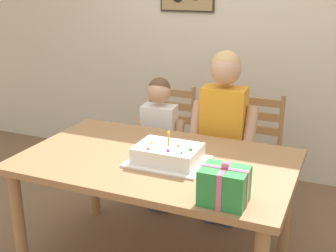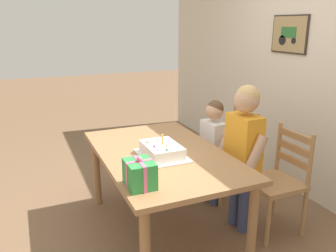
{
  "view_description": "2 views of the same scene",
  "coord_description": "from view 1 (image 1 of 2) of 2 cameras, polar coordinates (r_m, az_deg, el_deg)",
  "views": [
    {
      "loc": [
        1.0,
        -2.15,
        1.74
      ],
      "look_at": [
        0.03,
        0.1,
        0.92
      ],
      "focal_mm": 46.67,
      "sensor_mm": 36.0,
      "label": 1
    },
    {
      "loc": [
        2.47,
        -1.01,
        1.77
      ],
      "look_at": [
        0.02,
        0.05,
        0.97
      ],
      "focal_mm": 36.84,
      "sensor_mm": 36.0,
      "label": 2
    }
  ],
  "objects": [
    {
      "name": "chair_left",
      "position": [
        3.6,
        -0.4,
        -2.09
      ],
      "size": [
        0.42,
        0.42,
        0.92
      ],
      "color": "#A87A4C",
      "rests_on": "ground"
    },
    {
      "name": "chair_right",
      "position": [
        3.4,
        10.7,
        -3.73
      ],
      "size": [
        0.42,
        0.42,
        0.92
      ],
      "color": "#A87A4C",
      "rests_on": "ground"
    },
    {
      "name": "dining_table",
      "position": [
        2.6,
        -1.5,
        -5.97
      ],
      "size": [
        1.59,
        0.98,
        0.74
      ],
      "color": "#9E7047",
      "rests_on": "ground"
    },
    {
      "name": "back_wall",
      "position": [
        3.98,
        8.8,
        12.07
      ],
      "size": [
        6.4,
        0.11,
        2.6
      ],
      "color": "beige",
      "rests_on": "ground"
    },
    {
      "name": "child_younger",
      "position": [
        3.27,
        -1.15,
        -0.89
      ],
      "size": [
        0.4,
        0.23,
        1.07
      ],
      "color": "#38426B",
      "rests_on": "ground"
    },
    {
      "name": "birthday_cake",
      "position": [
        2.49,
        -0.01,
        -3.77
      ],
      "size": [
        0.44,
        0.34,
        0.19
      ],
      "color": "white",
      "rests_on": "dining_table"
    },
    {
      "name": "child_older",
      "position": [
        3.06,
        7.25,
        0.35
      ],
      "size": [
        0.47,
        0.27,
        1.29
      ],
      "color": "#38426B",
      "rests_on": "ground"
    },
    {
      "name": "gift_box_red_large",
      "position": [
        2.06,
        7.36,
        -7.74
      ],
      "size": [
        0.22,
        0.18,
        0.21
      ],
      "color": "#2D8E42",
      "rests_on": "dining_table"
    }
  ]
}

